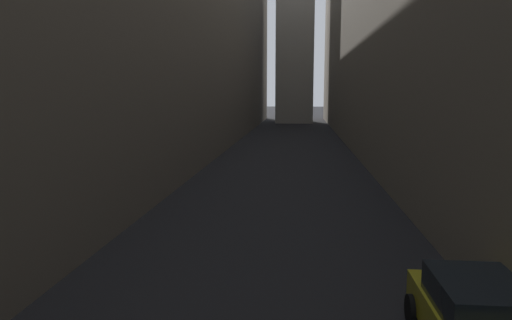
% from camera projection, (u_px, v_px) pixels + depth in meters
% --- Properties ---
extents(ground_plane, '(264.00, 264.00, 0.00)m').
position_uv_depth(ground_plane, '(286.00, 160.00, 35.29)').
color(ground_plane, black).
extents(building_block_left, '(12.90, 108.00, 24.60)m').
position_uv_depth(building_block_left, '(137.00, 0.00, 36.59)').
color(building_block_left, '#60594F').
rests_on(building_block_left, ground).
extents(parked_car_right_far, '(1.94, 4.05, 1.62)m').
position_uv_depth(parked_car_right_far, '(478.00, 320.00, 8.78)').
color(parked_car_right_far, '#A59919').
rests_on(parked_car_right_far, ground).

